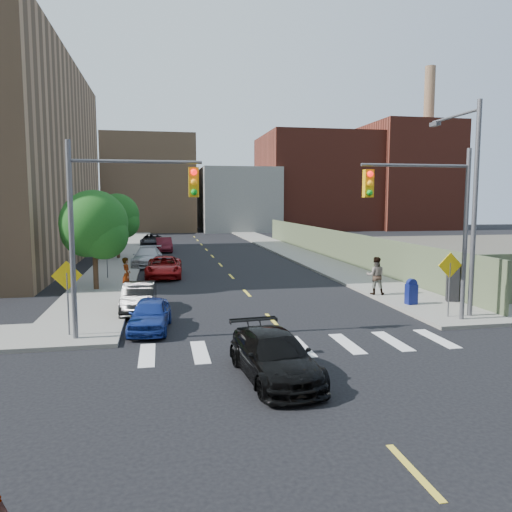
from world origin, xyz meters
name	(u,v)px	position (x,y,z in m)	size (l,w,h in m)	color
ground	(338,390)	(0.00, 0.00, 0.00)	(160.00, 160.00, 0.00)	black
sidewalk_nw	(129,247)	(-7.75, 41.50, 0.07)	(3.50, 73.00, 0.15)	gray
sidewalk_ne	(274,245)	(7.75, 41.50, 0.07)	(3.50, 73.00, 0.15)	gray
fence_north	(331,244)	(9.60, 28.00, 1.25)	(0.12, 44.00, 2.50)	#535D41
gravel_lot	(507,252)	(28.00, 30.00, 0.03)	(36.00, 42.00, 0.06)	#595447
bg_bldg_west	(44,193)	(-22.00, 70.00, 6.00)	(14.00, 18.00, 12.00)	#592319
bg_bldg_midwest	(150,184)	(-6.00, 72.00, 7.50)	(14.00, 16.00, 15.00)	#8C6B4C
bg_bldg_center	(237,200)	(8.00, 70.00, 5.00)	(12.00, 16.00, 10.00)	gray
bg_bldg_east	(315,183)	(22.00, 72.00, 8.00)	(18.00, 18.00, 16.00)	#592319
bg_bldg_fareast	(405,177)	(38.00, 70.00, 9.00)	(14.00, 16.00, 18.00)	#592319
smokestack	(427,148)	(42.00, 70.00, 14.00)	(1.80, 1.80, 28.00)	#8C6B4C
signal_nw	(116,213)	(-5.98, 6.00, 4.53)	(4.59, 0.30, 7.00)	#59595E
signal_ne	(432,211)	(5.98, 6.00, 4.53)	(4.59, 0.30, 7.00)	#59595E
streetlight_ne	(469,194)	(8.20, 6.90, 5.22)	(0.25, 3.70, 9.00)	#59595E
warn_sign_nw	(67,284)	(-7.80, 6.50, 1.99)	(1.06, 0.06, 2.83)	#59595E
warn_sign_ne	(450,273)	(7.20, 6.50, 1.99)	(1.06, 0.06, 2.83)	#59595E
warn_sign_midwest	(107,248)	(-7.80, 20.00, 1.99)	(1.06, 0.06, 2.83)	#59595E
tree_west_near	(94,228)	(-8.00, 16.05, 3.48)	(3.66, 3.64, 5.52)	#332114
tree_west_far	(117,218)	(-8.00, 31.05, 3.48)	(3.66, 3.64, 5.52)	#332114
parked_car_blue	(150,315)	(-4.96, 7.14, 0.61)	(1.45, 3.60, 1.23)	navy
parked_car_black	(139,298)	(-5.50, 10.49, 0.65)	(1.37, 3.93, 1.29)	black
parked_car_red	(164,267)	(-4.32, 20.56, 0.67)	(2.23, 4.85, 1.35)	maroon
parked_car_silver	(147,257)	(-5.50, 26.15, 0.71)	(1.99, 4.91, 1.42)	#B2B4BA
parked_car_white	(148,256)	(-5.50, 26.94, 0.68)	(1.62, 4.02, 1.37)	silver
parked_car_maroon	(164,245)	(-4.20, 36.69, 0.69)	(1.46, 4.19, 1.38)	#430D15
parked_car_grey	(151,240)	(-5.50, 43.59, 0.63)	(2.10, 4.55, 1.26)	black
black_sedan	(274,356)	(-1.45, 1.19, 0.65)	(1.81, 4.46, 1.29)	black
mailbox	(411,292)	(6.91, 9.08, 0.73)	(0.53, 0.42, 1.20)	navy
payphone	(453,282)	(9.18, 9.35, 1.07)	(0.55, 0.45, 1.85)	black
pedestrian_west	(127,275)	(-6.30, 14.80, 1.07)	(0.67, 0.44, 1.83)	gray
pedestrian_east	(376,276)	(6.30, 11.68, 1.12)	(0.94, 0.73, 1.94)	gray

